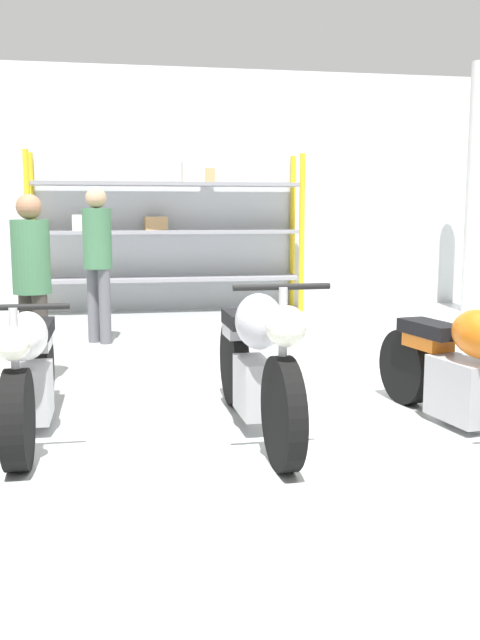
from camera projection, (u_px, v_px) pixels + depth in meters
name	position (u px, v px, depth m)	size (l,w,h in m)	color
ground_plane	(250.00, 430.00, 4.86)	(30.00, 30.00, 0.00)	#B2B7B7
back_wall	(170.00, 191.00, 10.76)	(30.00, 0.08, 3.60)	silver
shelving_rack	(169.00, 227.00, 10.47)	(3.99, 0.63, 2.33)	gold
support_pillar	(476.00, 190.00, 10.40)	(0.28, 0.28, 3.60)	silver
motorcycle_white	(31.00, 372.00, 4.74)	(0.62, 2.01, 0.96)	black
motorcycle_silver	(256.00, 361.00, 4.72)	(0.56, 2.14, 1.07)	black
motorcycle_orange	(468.00, 371.00, 4.83)	(0.65, 2.01, 0.96)	black
person_browsing	(97.00, 252.00, 7.97)	(0.45, 0.45, 1.75)	#595960
person_near_rack	(32.00, 274.00, 6.03)	(0.45, 0.45, 1.62)	#38332D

